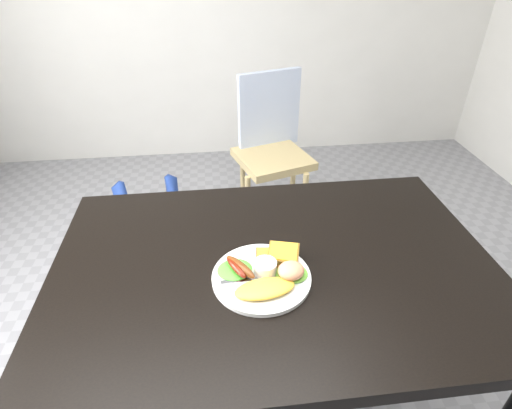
% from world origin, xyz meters
% --- Properties ---
extents(dining_table, '(1.20, 0.80, 0.04)m').
position_xyz_m(dining_table, '(0.00, 0.00, 0.73)').
color(dining_table, black).
rests_on(dining_table, ground).
extents(dining_chair, '(0.47, 0.47, 0.04)m').
position_xyz_m(dining_chair, '(0.18, 1.18, 0.45)').
color(dining_chair, tan).
rests_on(dining_chair, ground).
extents(person, '(0.68, 0.55, 1.64)m').
position_xyz_m(person, '(-0.34, 0.53, 0.82)').
color(person, navy).
rests_on(person, ground).
extents(plate, '(0.26, 0.26, 0.01)m').
position_xyz_m(plate, '(-0.04, -0.06, 0.76)').
color(plate, white).
rests_on(plate, dining_table).
extents(lettuce_left, '(0.11, 0.10, 0.01)m').
position_xyz_m(lettuce_left, '(-0.11, -0.04, 0.77)').
color(lettuce_left, '#279619').
rests_on(lettuce_left, plate).
extents(lettuce_right, '(0.10, 0.09, 0.01)m').
position_xyz_m(lettuce_right, '(0.03, -0.07, 0.77)').
color(lettuce_right, '#558926').
rests_on(lettuce_right, plate).
extents(omelette, '(0.16, 0.09, 0.02)m').
position_xyz_m(omelette, '(-0.04, -0.12, 0.77)').
color(omelette, yellow).
rests_on(omelette, plate).
extents(sausage_a, '(0.06, 0.09, 0.02)m').
position_xyz_m(sausage_a, '(-0.11, -0.04, 0.78)').
color(sausage_a, '#621301').
rests_on(sausage_a, lettuce_left).
extents(sausage_b, '(0.09, 0.10, 0.03)m').
position_xyz_m(sausage_b, '(-0.10, -0.04, 0.78)').
color(sausage_b, '#5C3216').
rests_on(sausage_b, lettuce_left).
extents(ramekin, '(0.07, 0.07, 0.03)m').
position_xyz_m(ramekin, '(-0.03, -0.05, 0.78)').
color(ramekin, white).
rests_on(ramekin, plate).
extents(toast_a, '(0.08, 0.08, 0.01)m').
position_xyz_m(toast_a, '(-0.01, -0.00, 0.77)').
color(toast_a, brown).
rests_on(toast_a, plate).
extents(toast_b, '(0.10, 0.10, 0.01)m').
position_xyz_m(toast_b, '(0.02, -0.00, 0.78)').
color(toast_b, '#836117').
rests_on(toast_b, toast_a).
extents(potato_salad, '(0.08, 0.08, 0.04)m').
position_xyz_m(potato_salad, '(0.03, -0.08, 0.79)').
color(potato_salad, tan).
rests_on(potato_salad, lettuce_right).
extents(fork, '(0.15, 0.02, 0.00)m').
position_xyz_m(fork, '(-0.08, -0.07, 0.76)').
color(fork, '#ADAFB7').
rests_on(fork, plate).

